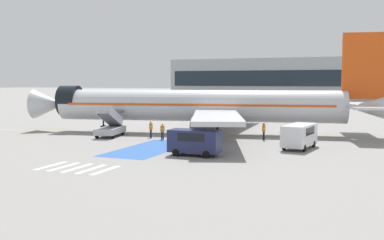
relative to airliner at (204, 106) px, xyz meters
name	(u,v)px	position (x,y,z in m)	size (l,w,h in m)	color
ground_plane	(208,135)	(0.87, -0.73, -3.41)	(600.00, 600.00, 0.00)	gray
apron_leadline_yellow	(198,134)	(-0.69, -0.14, -3.41)	(0.20, 78.31, 0.01)	gold
apron_stand_patch_blue	(150,148)	(-0.69, -12.91, -3.41)	(4.82, 11.75, 0.01)	#2856A8
apron_walkway_bar_0	(51,166)	(-3.69, -23.37, -3.41)	(0.44, 3.60, 0.01)	silver
apron_walkway_bar_1	(64,167)	(-2.49, -23.37, -3.41)	(0.44, 3.60, 0.01)	silver
apron_walkway_bar_2	(77,168)	(-1.29, -23.37, -3.41)	(0.44, 3.60, 0.01)	silver
apron_walkway_bar_3	(91,169)	(-0.09, -23.37, -3.41)	(0.44, 3.60, 0.01)	silver
apron_walkway_bar_4	(106,170)	(1.11, -23.37, -3.41)	(0.44, 3.60, 0.01)	silver
airliner	(204,106)	(0.00, 0.00, 0.00)	(43.99, 34.17, 11.75)	silver
boarding_stairs_forward	(110,128)	(-9.07, -6.35, -2.47)	(3.10, 5.51, 3.62)	#ADB2BA
fuel_tanker	(277,109)	(4.47, 22.89, -1.61)	(9.63, 3.08, 3.56)	#38383D
service_van_0	(195,140)	(4.76, -15.19, -2.09)	(4.39, 1.98, 2.22)	#1E234C
service_van_1	(299,134)	(12.46, -7.82, -2.05)	(2.80, 5.28, 2.28)	silver
baggage_cart	(195,139)	(1.60, -7.02, -3.16)	(2.67, 3.00, 0.87)	gray
ground_crew_0	(162,130)	(-2.36, -6.58, -2.41)	(0.47, 0.31, 1.75)	#191E38
ground_crew_1	(151,128)	(-4.32, -5.49, -2.33)	(0.49, 0.43, 1.86)	#191E38
ground_crew_2	(264,130)	(8.01, -3.01, -2.34)	(0.43, 0.48, 1.85)	black
terminal_building	(289,81)	(-3.72, 83.66, 3.06)	(71.43, 12.10, 12.94)	#9EA3A8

